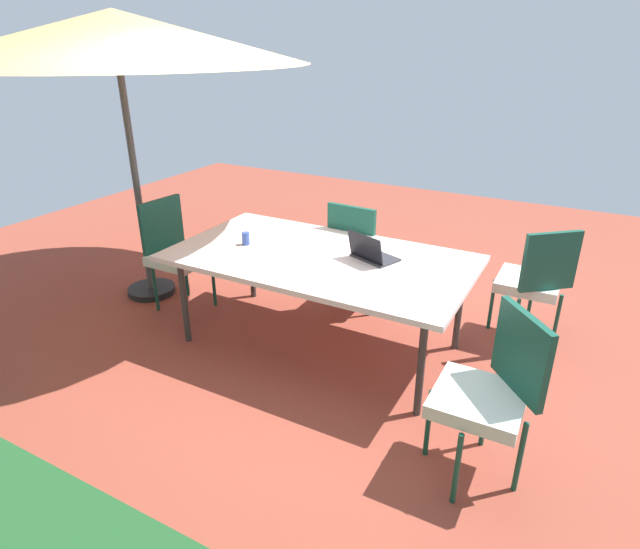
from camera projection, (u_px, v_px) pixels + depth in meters
The scene contains 9 objects.
ground_plane at pixel (320, 345), 4.23m from camera, with size 10.00×10.00×0.02m, color brown.
dining_table at pixel (320, 261), 3.93m from camera, with size 2.23×1.22×0.76m.
patio_umbrella at pixel (115, 38), 4.16m from camera, with size 3.10×3.10×2.46m.
chair_southwest at pixel (534, 279), 4.05m from camera, with size 0.58×0.59×0.98m.
chair_south at pixel (358, 249), 4.62m from camera, with size 0.46×0.47×0.98m.
chair_east at pixel (176, 249), 4.61m from camera, with size 0.48×0.47×0.98m.
chair_northwest at pixel (490, 389), 2.77m from camera, with size 0.59×0.59×0.98m.
laptop at pixel (372, 254), 3.82m from camera, with size 0.39×0.34×0.21m.
cup at pixel (246, 238), 4.11m from camera, with size 0.06×0.06×0.10m, color #334C99.
Camera 1 is at (-1.72, 3.19, 2.24)m, focal length 29.57 mm.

